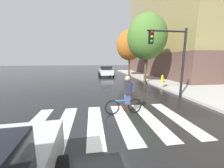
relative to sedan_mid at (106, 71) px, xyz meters
name	(u,v)px	position (x,y,z in m)	size (l,w,h in m)	color
ground_plane	(100,122)	(-1.80, -15.03, -0.79)	(120.00, 120.00, 0.00)	black
crosswalk_stripes	(109,122)	(-1.42, -15.03, -0.78)	(6.10, 3.38, 0.01)	silver
sedan_mid	(106,71)	(0.00, 0.00, 0.00)	(2.09, 4.41, 1.52)	silver
cyclist	(127,95)	(-0.56, -14.31, 0.06)	(1.71, 0.38, 1.69)	black
traffic_light_near	(172,51)	(2.66, -12.33, 2.08)	(2.47, 0.28, 4.20)	black
fire_hydrant	(162,79)	(4.86, -7.60, -0.25)	(0.33, 0.22, 0.78)	gold
street_tree_near	(147,37)	(3.32, -6.94, 3.78)	(3.80, 3.80, 6.76)	#4C3823
street_tree_mid	(129,45)	(3.37, -0.73, 3.67)	(3.71, 3.71, 6.60)	#4C3823
corner_building	(196,26)	(14.80, 0.72, 7.03)	(16.49, 20.33, 15.73)	brown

